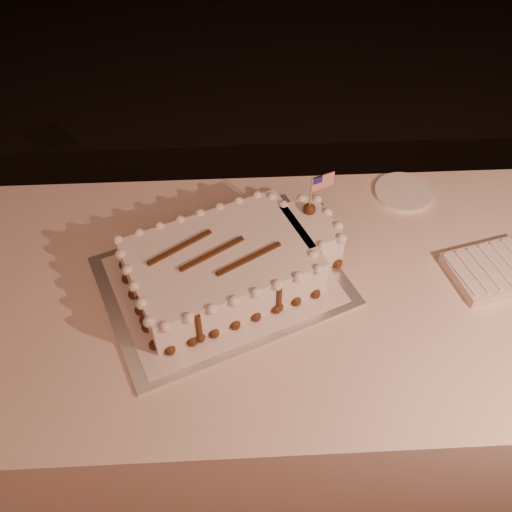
{
  "coord_description": "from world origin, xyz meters",
  "views": [
    {
      "loc": [
        -0.16,
        -0.22,
        1.8
      ],
      "look_at": [
        -0.12,
        0.63,
        0.84
      ],
      "focal_mm": 40.0,
      "sensor_mm": 36.0,
      "label": 1
    }
  ],
  "objects_px": {
    "cake_board": "(222,281)",
    "sheet_cake": "(233,262)",
    "side_plate": "(403,192)",
    "banquet_table": "(299,369)",
    "napkin_stack": "(494,270)"
  },
  "relations": [
    {
      "from": "sheet_cake",
      "to": "banquet_table",
      "type": "bearing_deg",
      "value": -12.73
    },
    {
      "from": "cake_board",
      "to": "sheet_cake",
      "type": "relative_size",
      "value": 1.01
    },
    {
      "from": "banquet_table",
      "to": "cake_board",
      "type": "xyz_separation_m",
      "value": [
        -0.2,
        0.03,
        0.38
      ]
    },
    {
      "from": "banquet_table",
      "to": "side_plate",
      "type": "relative_size",
      "value": 15.44
    },
    {
      "from": "cake_board",
      "to": "side_plate",
      "type": "xyz_separation_m",
      "value": [
        0.5,
        0.28,
        0.0
      ]
    },
    {
      "from": "cake_board",
      "to": "side_plate",
      "type": "distance_m",
      "value": 0.57
    },
    {
      "from": "banquet_table",
      "to": "cake_board",
      "type": "relative_size",
      "value": 4.42
    },
    {
      "from": "sheet_cake",
      "to": "napkin_stack",
      "type": "bearing_deg",
      "value": -1.81
    },
    {
      "from": "sheet_cake",
      "to": "napkin_stack",
      "type": "relative_size",
      "value": 2.23
    },
    {
      "from": "side_plate",
      "to": "napkin_stack",
      "type": "bearing_deg",
      "value": -62.6
    },
    {
      "from": "napkin_stack",
      "to": "cake_board",
      "type": "bearing_deg",
      "value": 179.25
    },
    {
      "from": "napkin_stack",
      "to": "side_plate",
      "type": "relative_size",
      "value": 1.55
    },
    {
      "from": "side_plate",
      "to": "sheet_cake",
      "type": "bearing_deg",
      "value": -149.86
    },
    {
      "from": "napkin_stack",
      "to": "banquet_table",
      "type": "bearing_deg",
      "value": -177.5
    },
    {
      "from": "banquet_table",
      "to": "side_plate",
      "type": "xyz_separation_m",
      "value": [
        0.3,
        0.31,
        0.38
      ]
    }
  ]
}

